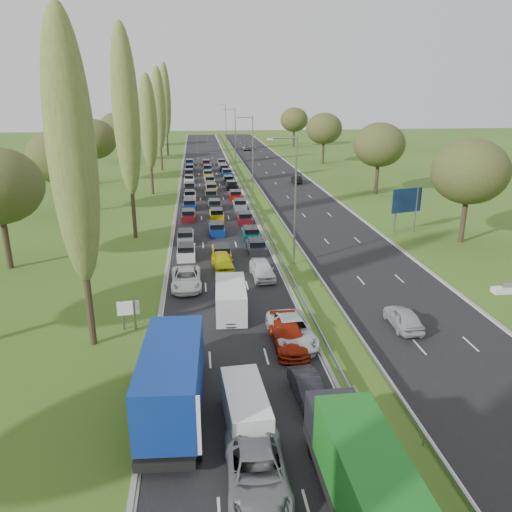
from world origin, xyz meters
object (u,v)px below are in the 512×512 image
near_car_2 (186,279)px  blue_lorry (173,377)px  white_van_front (245,405)px  white_van_rear (231,298)px  direction_sign (407,202)px  info_sign (128,311)px  green_lorry (378,512)px

near_car_2 → blue_lorry: size_ratio=0.54×
white_van_front → white_van_rear: size_ratio=0.87×
white_van_front → direction_sign: (21.83, 32.77, 2.56)m
white_van_front → direction_sign: bearing=52.9°
near_car_2 → info_sign: (-3.81, -7.42, 0.61)m
near_car_2 → info_sign: bearing=-118.4°
blue_lorry → near_car_2: bearing=91.9°
near_car_2 → green_lorry: green_lorry is taller
blue_lorry → white_van_rear: size_ratio=1.78×
white_van_front → direction_sign: direction_sign is taller
near_car_2 → white_van_front: 18.83m
blue_lorry → green_lorry: size_ratio=0.78×
info_sign → direction_sign: (28.80, 21.62, 2.20)m
green_lorry → blue_lorry: bearing=127.7°
info_sign → white_van_rear: bearing=15.9°
green_lorry → direction_sign: 44.67m
green_lorry → near_car_2: bearing=104.0°
green_lorry → info_sign: size_ratio=6.07×
blue_lorry → green_lorry: blue_lorry is taller
green_lorry → white_van_rear: bearing=99.0°
green_lorry → white_van_front: bearing=114.5°
blue_lorry → direction_sign: size_ratio=1.90×
blue_lorry → green_lorry: bearing=-48.5°
near_car_2 → white_van_front: (3.16, -18.57, 0.24)m
green_lorry → direction_sign: (18.04, 40.84, 1.53)m
near_car_2 → info_sign: info_sign is taller
white_van_rear → info_sign: size_ratio=2.65×
blue_lorry → direction_sign: (25.34, 31.62, 1.42)m
info_sign → direction_sign: size_ratio=0.40×
white_van_rear → near_car_2: bearing=124.4°
white_van_front → white_van_rear: white_van_rear is taller
near_car_2 → info_sign: 8.36m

